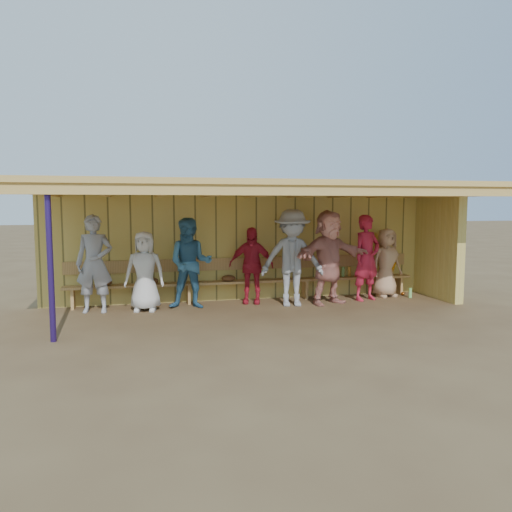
# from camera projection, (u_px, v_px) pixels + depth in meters

# --- Properties ---
(ground) EXTENTS (90.00, 90.00, 0.00)m
(ground) POSITION_uv_depth(u_px,v_px,m) (260.00, 311.00, 9.80)
(ground) COLOR brown
(ground) RESTS_ON ground
(player_a) EXTENTS (0.75, 0.55, 1.90)m
(player_a) POSITION_uv_depth(u_px,v_px,m) (94.00, 264.00, 9.58)
(player_a) COLOR #95969D
(player_a) RESTS_ON ground
(player_b) EXTENTS (0.85, 0.63, 1.57)m
(player_b) POSITION_uv_depth(u_px,v_px,m) (145.00, 271.00, 9.73)
(player_b) COLOR silver
(player_b) RESTS_ON ground
(player_c) EXTENTS (1.01, 0.86, 1.82)m
(player_c) POSITION_uv_depth(u_px,v_px,m) (190.00, 263.00, 9.98)
(player_c) COLOR teal
(player_c) RESTS_ON ground
(player_d) EXTENTS (1.02, 0.68, 1.61)m
(player_d) POSITION_uv_depth(u_px,v_px,m) (251.00, 265.00, 10.50)
(player_d) COLOR red
(player_d) RESTS_ON ground
(player_e) EXTENTS (1.38, 0.93, 1.98)m
(player_e) POSITION_uv_depth(u_px,v_px,m) (292.00, 258.00, 10.22)
(player_e) COLOR #919399
(player_e) RESTS_ON ground
(player_f) EXTENTS (1.92, 1.13, 1.97)m
(player_f) POSITION_uv_depth(u_px,v_px,m) (329.00, 257.00, 10.40)
(player_f) COLOR tan
(player_f) RESTS_ON ground
(player_g) EXTENTS (0.78, 0.63, 1.86)m
(player_g) POSITION_uv_depth(u_px,v_px,m) (367.00, 258.00, 10.82)
(player_g) COLOR #B71D35
(player_g) RESTS_ON ground
(player_h) EXTENTS (0.84, 0.63, 1.55)m
(player_h) POSITION_uv_depth(u_px,v_px,m) (386.00, 263.00, 11.23)
(player_h) COLOR tan
(player_h) RESTS_ON ground
(dugout_structure) EXTENTS (8.80, 3.20, 2.50)m
(dugout_structure) POSITION_uv_depth(u_px,v_px,m) (270.00, 223.00, 10.38)
(dugout_structure) COLOR #D7BE5C
(dugout_structure) RESTS_ON ground
(bench) EXTENTS (7.60, 0.34, 0.93)m
(bench) POSITION_uv_depth(u_px,v_px,m) (248.00, 276.00, 10.82)
(bench) COLOR tan
(bench) RESTS_ON ground
(dugout_equipment) EXTENTS (6.78, 0.62, 0.80)m
(dugout_equipment) POSITION_uv_depth(u_px,v_px,m) (209.00, 280.00, 10.50)
(dugout_equipment) COLOR orange
(dugout_equipment) RESTS_ON ground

